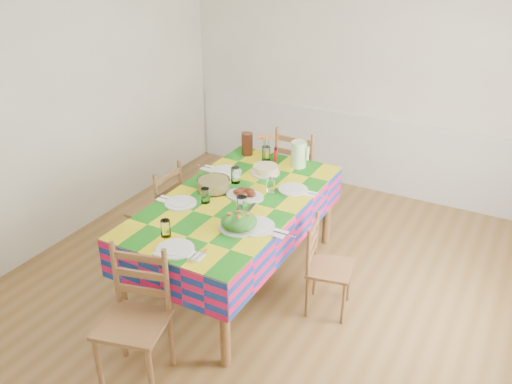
% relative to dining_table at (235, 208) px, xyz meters
% --- Properties ---
extents(room, '(4.58, 5.08, 2.78)m').
position_rel_dining_table_xyz_m(room, '(0.31, -0.08, 0.61)').
color(room, brown).
rests_on(room, ground).
extents(wainscot, '(4.41, 0.06, 0.92)m').
position_rel_dining_table_xyz_m(wainscot, '(0.31, 2.41, -0.25)').
color(wainscot, white).
rests_on(wainscot, room).
extents(dining_table, '(1.15, 2.14, 0.83)m').
position_rel_dining_table_xyz_m(dining_table, '(0.00, 0.00, 0.00)').
color(dining_table, brown).
rests_on(dining_table, room).
extents(setting_near_head, '(0.45, 0.30, 0.13)m').
position_rel_dining_table_xyz_m(setting_near_head, '(-0.03, -0.86, 0.12)').
color(setting_near_head, silver).
rests_on(setting_near_head, dining_table).
extents(setting_left_near, '(0.50, 0.30, 0.13)m').
position_rel_dining_table_xyz_m(setting_left_near, '(-0.30, -0.26, 0.12)').
color(setting_left_near, silver).
rests_on(setting_left_near, dining_table).
extents(setting_left_far, '(0.55, 0.33, 0.15)m').
position_rel_dining_table_xyz_m(setting_left_far, '(-0.29, 0.37, 0.13)').
color(setting_left_far, silver).
rests_on(setting_left_far, dining_table).
extents(setting_right_near, '(0.59, 0.34, 0.15)m').
position_rel_dining_table_xyz_m(setting_right_near, '(0.32, -0.29, 0.13)').
color(setting_right_near, silver).
rests_on(setting_right_near, dining_table).
extents(setting_right_far, '(0.49, 0.28, 0.13)m').
position_rel_dining_table_xyz_m(setting_right_far, '(0.31, 0.35, 0.12)').
color(setting_right_far, silver).
rests_on(setting_right_far, dining_table).
extents(meat_platter, '(0.35, 0.25, 0.07)m').
position_rel_dining_table_xyz_m(meat_platter, '(0.05, 0.07, 0.12)').
color(meat_platter, silver).
rests_on(meat_platter, dining_table).
extents(salad_platter, '(0.32, 0.32, 0.13)m').
position_rel_dining_table_xyz_m(salad_platter, '(0.28, -0.41, 0.14)').
color(salad_platter, silver).
rests_on(salad_platter, dining_table).
extents(pasta_bowl, '(0.29, 0.29, 0.11)m').
position_rel_dining_table_xyz_m(pasta_bowl, '(-0.25, 0.05, 0.15)').
color(pasta_bowl, white).
rests_on(pasta_bowl, dining_table).
extents(cake, '(0.28, 0.28, 0.08)m').
position_rel_dining_table_xyz_m(cake, '(-0.02, 0.59, 0.13)').
color(cake, silver).
rests_on(cake, dining_table).
extents(serving_utensils, '(0.17, 0.38, 0.01)m').
position_rel_dining_table_xyz_m(serving_utensils, '(0.17, -0.10, 0.10)').
color(serving_utensils, black).
rests_on(serving_utensils, dining_table).
extents(flower_vase, '(0.17, 0.14, 0.27)m').
position_rel_dining_table_xyz_m(flower_vase, '(-0.16, 0.87, 0.21)').
color(flower_vase, white).
rests_on(flower_vase, dining_table).
extents(hot_sauce, '(0.04, 0.04, 0.15)m').
position_rel_dining_table_xyz_m(hot_sauce, '(-0.06, 0.88, 0.17)').
color(hot_sauce, red).
rests_on(hot_sauce, dining_table).
extents(green_pitcher, '(0.15, 0.15, 0.26)m').
position_rel_dining_table_xyz_m(green_pitcher, '(0.19, 0.88, 0.22)').
color(green_pitcher, '#C2F1AA').
rests_on(green_pitcher, dining_table).
extents(tea_pitcher, '(0.12, 0.12, 0.23)m').
position_rel_dining_table_xyz_m(tea_pitcher, '(-0.39, 0.90, 0.21)').
color(tea_pitcher, '#33140B').
rests_on(tea_pitcher, dining_table).
extents(name_card, '(0.08, 0.03, 0.02)m').
position_rel_dining_table_xyz_m(name_card, '(-0.03, -1.04, 0.10)').
color(name_card, silver).
rests_on(name_card, dining_table).
extents(chair_near, '(0.54, 0.53, 1.02)m').
position_rel_dining_table_xyz_m(chair_near, '(-0.01, -1.35, -0.24)').
color(chair_near, brown).
rests_on(chair_near, room).
extents(chair_far, '(0.47, 0.45, 1.06)m').
position_rel_dining_table_xyz_m(chair_far, '(-0.00, 1.35, -0.22)').
color(chair_far, brown).
rests_on(chair_far, room).
extents(chair_left, '(0.41, 0.43, 0.97)m').
position_rel_dining_table_xyz_m(chair_left, '(-0.86, 0.00, -0.26)').
color(chair_left, brown).
rests_on(chair_left, room).
extents(chair_right, '(0.42, 0.43, 0.84)m').
position_rel_dining_table_xyz_m(chair_right, '(0.87, -0.01, -0.33)').
color(chair_right, brown).
rests_on(chair_right, room).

